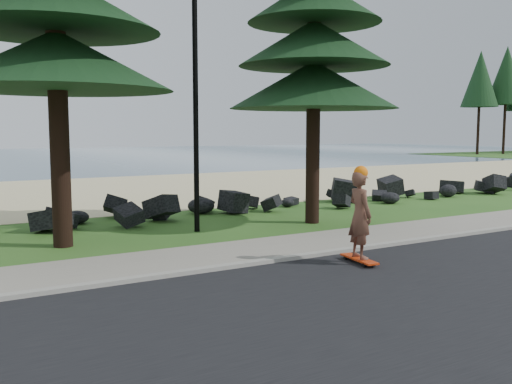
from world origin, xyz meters
TOP-DOWN VIEW (x-y plane):
  - ground at (0.00, 0.00)m, footprint 160.00×160.00m
  - road at (0.00, -4.50)m, footprint 160.00×7.00m
  - kerb at (0.00, -0.90)m, footprint 160.00×0.20m
  - sidewalk at (0.00, 0.20)m, footprint 160.00×2.00m
  - beach_sand at (0.00, 14.50)m, footprint 160.00×15.00m
  - seawall_boulders at (0.00, 5.60)m, footprint 60.00×2.40m
  - lamp_post at (0.00, 3.20)m, footprint 0.25×0.14m
  - skateboarder at (1.23, -1.86)m, footprint 0.51×1.08m

SIDE VIEW (x-z plane):
  - ground at x=0.00m, z-range 0.00..0.00m
  - seawall_boulders at x=0.00m, z-range -0.55..0.55m
  - beach_sand at x=0.00m, z-range 0.00..0.01m
  - road at x=0.00m, z-range 0.00..0.02m
  - sidewalk at x=0.00m, z-range 0.00..0.08m
  - kerb at x=0.00m, z-range 0.00..0.10m
  - skateboarder at x=1.23m, z-range 0.01..1.97m
  - lamp_post at x=0.00m, z-range 0.06..8.20m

